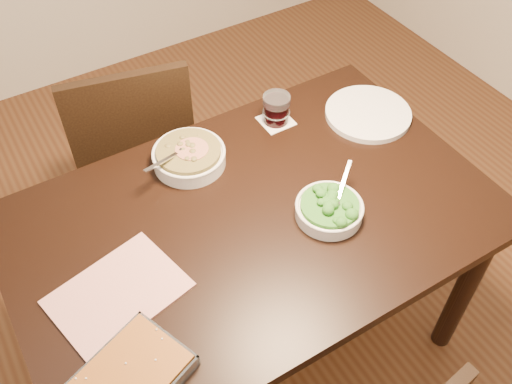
{
  "coord_description": "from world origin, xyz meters",
  "views": [
    {
      "loc": [
        -0.55,
        -0.91,
        2.02
      ],
      "look_at": [
        0.03,
        0.04,
        0.8
      ],
      "focal_mm": 40.0,
      "sensor_mm": 36.0,
      "label": 1
    }
  ],
  "objects": [
    {
      "name": "ground",
      "position": [
        0.0,
        0.0,
        0.0
      ],
      "size": [
        4.0,
        4.0,
        0.0
      ],
      "primitive_type": "plane",
      "color": "#4B2815",
      "rests_on": "ground"
    },
    {
      "name": "table",
      "position": [
        0.0,
        0.0,
        0.65
      ],
      "size": [
        1.4,
        0.9,
        0.75
      ],
      "color": "black",
      "rests_on": "ground"
    },
    {
      "name": "magazine_a",
      "position": [
        -0.44,
        -0.05,
        0.75
      ],
      "size": [
        0.37,
        0.31,
        0.01
      ],
      "primitive_type": "cube",
      "rotation": [
        0.0,
        0.0,
        0.22
      ],
      "color": "#C03836",
      "rests_on": "table"
    },
    {
      "name": "coaster",
      "position": [
        0.28,
        0.32,
        0.75
      ],
      "size": [
        0.1,
        0.1,
        0.0
      ],
      "primitive_type": "cube",
      "color": "white",
      "rests_on": "table"
    },
    {
      "name": "stew_bowl",
      "position": [
        -0.06,
        0.29,
        0.78
      ],
      "size": [
        0.25,
        0.23,
        0.09
      ],
      "color": "white",
      "rests_on": "table"
    },
    {
      "name": "broccoli_bowl",
      "position": [
        0.19,
        -0.11,
        0.78
      ],
      "size": [
        0.2,
        0.2,
        0.08
      ],
      "color": "white",
      "rests_on": "table"
    },
    {
      "name": "baking_dish",
      "position": [
        -0.51,
        -0.29,
        0.77
      ],
      "size": [
        0.32,
        0.28,
        0.05
      ],
      "rotation": [
        0.0,
        0.0,
        0.37
      ],
      "color": "silver",
      "rests_on": "table"
    },
    {
      "name": "wine_tumbler",
      "position": [
        0.28,
        0.32,
        0.81
      ],
      "size": [
        0.09,
        0.09,
        0.1
      ],
      "color": "black",
      "rests_on": "coaster"
    },
    {
      "name": "dinner_plate",
      "position": [
        0.56,
        0.18,
        0.76
      ],
      "size": [
        0.29,
        0.29,
        0.02
      ],
      "primitive_type": "cylinder",
      "color": "silver",
      "rests_on": "table"
    },
    {
      "name": "chair_far",
      "position": [
        -0.12,
        0.71,
        0.52
      ],
      "size": [
        0.52,
        0.52,
        0.92
      ],
      "rotation": [
        0.0,
        0.0,
        2.92
      ],
      "color": "black",
      "rests_on": "ground"
    }
  ]
}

